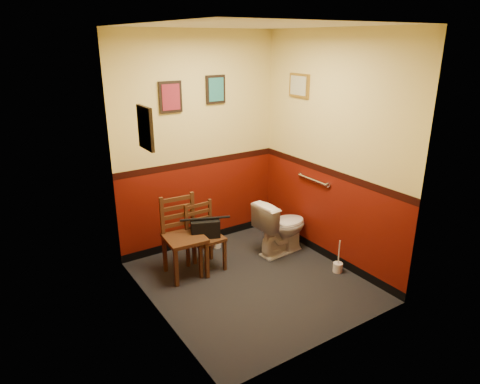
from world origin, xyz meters
name	(u,v)px	position (x,y,z in m)	size (l,w,h in m)	color
floor	(252,282)	(0.00, 0.00, 0.00)	(2.20, 2.40, 0.00)	black
ceiling	(255,25)	(0.00, 0.00, 2.70)	(2.20, 2.40, 0.00)	silver
wall_back	(198,144)	(0.00, 1.20, 1.35)	(2.20, 2.70, 0.00)	#5A0F06
wall_front	(339,202)	(0.00, -1.20, 1.35)	(2.20, 2.70, 0.00)	#5A0F06
wall_left	(152,186)	(-1.10, 0.00, 1.35)	(2.40, 2.70, 0.00)	#5A0F06
wall_right	(332,152)	(1.10, 0.00, 1.35)	(2.40, 2.70, 0.00)	#5A0F06
grab_bar	(313,180)	(1.07, 0.25, 0.95)	(0.05, 0.56, 0.06)	silver
framed_print_back_a	(170,97)	(-0.35, 1.18, 1.95)	(0.28, 0.04, 0.36)	black
framed_print_back_b	(216,89)	(0.25, 1.18, 2.00)	(0.26, 0.04, 0.34)	black
framed_print_left	(146,128)	(-1.08, 0.10, 1.85)	(0.04, 0.30, 0.38)	black
framed_print_right	(299,86)	(1.08, 0.60, 2.05)	(0.04, 0.34, 0.28)	olive
toilet	(281,227)	(0.72, 0.40, 0.35)	(0.40, 0.71, 0.70)	white
toilet_brush	(338,267)	(0.97, -0.37, 0.07)	(0.11, 0.11, 0.40)	silver
chair_left	(183,237)	(-0.55, 0.59, 0.46)	(0.46, 0.46, 0.92)	#462815
chair_right	(204,237)	(-0.28, 0.59, 0.40)	(0.38, 0.38, 0.79)	#462815
handbag	(205,228)	(-0.28, 0.55, 0.52)	(0.37, 0.28, 0.24)	black
tp_stack	(213,242)	(0.03, 0.95, 0.09)	(0.24, 0.13, 0.21)	silver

